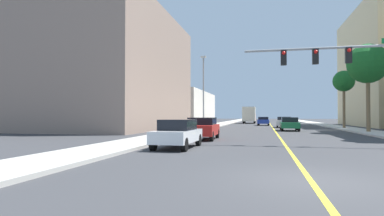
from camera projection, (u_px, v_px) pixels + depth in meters
ground at (271, 126)px, 49.15m from camera, size 192.00×192.00×0.00m
sidewalk_left at (217, 125)px, 51.00m from camera, size 2.87×168.00×0.15m
sidewalk_right at (330, 126)px, 47.30m from camera, size 2.87×168.00×0.15m
lane_marking_center at (271, 126)px, 49.15m from camera, size 0.16×144.00×0.01m
building_left_near at (109, 72)px, 39.92m from camera, size 15.25×24.26×14.00m
building_left_far at (177, 108)px, 64.97m from camera, size 12.08×23.24×6.29m
traffic_signal_mast at (363, 64)px, 17.09m from camera, size 9.75×0.36×5.65m
street_lamp at (203, 89)px, 34.80m from camera, size 0.56×0.28×7.96m
palm_mid at (368, 64)px, 29.61m from camera, size 3.65×3.65×8.11m
palm_far at (344, 82)px, 37.94m from camera, size 2.48×2.48×6.79m
car_green at (290, 124)px, 33.75m from camera, size 1.86×3.95×1.42m
car_red at (202, 128)px, 21.93m from camera, size 2.01×4.18×1.50m
car_blue at (264, 121)px, 50.94m from camera, size 1.91×3.89×1.37m
car_white at (178, 133)px, 16.20m from camera, size 1.83×4.00×1.44m
car_silver at (284, 122)px, 42.64m from camera, size 2.07×4.00×1.44m
delivery_truck at (249, 115)px, 64.43m from camera, size 2.44×8.48×3.26m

